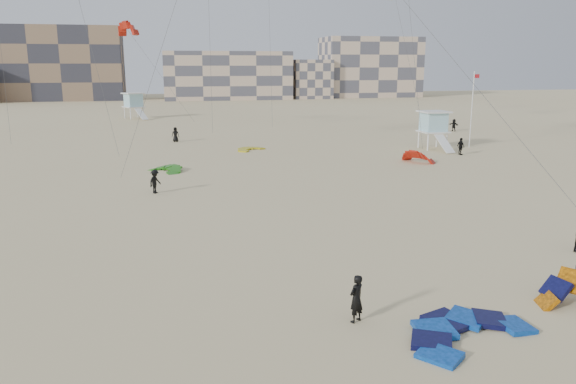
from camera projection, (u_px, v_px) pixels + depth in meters
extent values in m
plane|color=beige|center=(336.00, 306.00, 20.91)|extent=(320.00, 320.00, 0.00)
imported|color=black|center=(356.00, 299.00, 19.46)|extent=(0.75, 0.69, 1.72)
imported|color=black|center=(155.00, 182.00, 39.04)|extent=(1.14, 1.23, 1.67)
imported|color=black|center=(461.00, 146.00, 55.60)|extent=(0.57, 1.06, 1.71)
imported|color=black|center=(175.00, 135.00, 65.05)|extent=(0.88, 0.62, 1.70)
imported|color=black|center=(454.00, 125.00, 75.43)|extent=(1.14, 1.58, 1.65)
cylinder|color=#3F3F3F|center=(171.00, 19.00, 38.13)|extent=(7.92, 0.42, 21.62)
cylinder|color=#3F3F3F|center=(422.00, 22.00, 36.17)|extent=(8.14, 23.71, 20.89)
cylinder|color=#3F3F3F|center=(93.00, 55.00, 47.88)|extent=(3.47, 3.14, 17.15)
cylinder|color=#3F3F3F|center=(209.00, 3.00, 60.71)|extent=(0.29, 2.71, 28.61)
cylinder|color=#3F3F3F|center=(415.00, 65.00, 52.90)|extent=(0.75, 3.75, 15.53)
cylinder|color=#3F3F3F|center=(409.00, 60.00, 75.19)|extent=(4.66, 0.48, 16.84)
cylinder|color=#3F3F3F|center=(1.00, 47.00, 55.76)|extent=(0.94, 3.82, 18.90)
cylinder|color=#3F3F3F|center=(270.00, 26.00, 71.88)|extent=(0.51, 5.72, 25.27)
cylinder|color=#3F3F3F|center=(162.00, 78.00, 75.11)|extent=(8.14, 1.55, 12.14)
cube|color=white|center=(433.00, 132.00, 59.58)|extent=(2.79, 2.79, 0.14)
cube|color=#A3D5DF|center=(434.00, 122.00, 59.35)|extent=(2.29, 2.29, 1.95)
cube|color=white|center=(434.00, 112.00, 59.12)|extent=(2.89, 2.89, 0.16)
cube|color=white|center=(444.00, 144.00, 57.28)|extent=(1.04, 2.79, 1.62)
cube|color=white|center=(134.00, 107.00, 92.88)|extent=(3.90, 3.90, 0.14)
cube|color=#A3D5DF|center=(133.00, 100.00, 92.63)|extent=(3.20, 3.20, 2.07)
cube|color=white|center=(133.00, 93.00, 92.38)|extent=(4.04, 4.04, 0.17)
cube|color=white|center=(133.00, 114.00, 90.44)|extent=(2.27, 3.08, 1.71)
cylinder|color=white|center=(472.00, 110.00, 60.01)|extent=(0.10, 0.10, 8.09)
cube|color=red|center=(477.00, 76.00, 59.28)|extent=(0.61, 0.02, 0.40)
cube|color=#82674F|center=(65.00, 64.00, 140.37)|extent=(28.00, 14.00, 18.00)
cube|color=beige|center=(226.00, 75.00, 145.51)|extent=(32.00, 16.00, 12.00)
cube|color=beige|center=(370.00, 67.00, 155.25)|extent=(26.00, 14.00, 16.00)
cube|color=beige|center=(310.00, 79.00, 148.38)|extent=(10.00, 10.00, 10.00)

